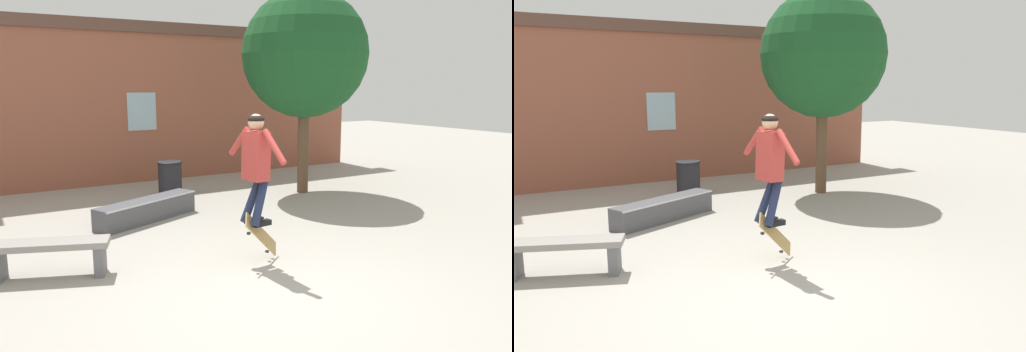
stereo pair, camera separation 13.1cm
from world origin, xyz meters
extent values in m
plane|color=#A39E93|center=(0.00, 0.00, 0.00)|extent=(40.00, 40.00, 0.00)
cube|color=#93513D|center=(0.00, 7.37, 1.78)|extent=(13.98, 0.40, 3.56)
cube|color=brown|center=(0.00, 7.37, 3.70)|extent=(14.68, 0.52, 0.27)
cube|color=#99B7C6|center=(0.82, 7.16, 1.72)|extent=(0.70, 0.02, 0.90)
cylinder|color=brown|center=(3.49, 4.22, 0.99)|extent=(0.24, 0.24, 1.99)
sphere|color=#194C23|center=(3.49, 4.22, 2.99)|extent=(2.69, 2.69, 2.69)
cube|color=gray|center=(-2.11, 1.74, 0.42)|extent=(1.49, 0.86, 0.08)
cube|color=slate|center=(-2.68, 1.95, 0.19)|extent=(0.22, 0.34, 0.38)
cube|color=slate|center=(-1.55, 1.53, 0.19)|extent=(0.22, 0.34, 0.38)
cube|color=#4C4C51|center=(-0.25, 3.66, 0.19)|extent=(2.01, 1.20, 0.39)
cube|color=#B7B7BC|center=(-0.16, 3.48, 0.38)|extent=(1.86, 0.86, 0.02)
cylinder|color=black|center=(0.80, 5.32, 0.38)|extent=(0.50, 0.50, 0.75)
torus|color=black|center=(0.80, 5.32, 0.73)|extent=(0.54, 0.54, 0.04)
cube|color=#B23833|center=(0.34, 0.85, 1.46)|extent=(0.28, 0.37, 0.64)
sphere|color=tan|center=(0.34, 0.85, 1.90)|extent=(0.23, 0.23, 0.21)
ellipsoid|color=black|center=(0.34, 0.85, 1.93)|extent=(0.24, 0.24, 0.12)
cylinder|color=#1E2847|center=(0.33, 0.94, 0.87)|extent=(0.34, 0.16, 0.65)
cube|color=black|center=(0.36, 0.94, 0.58)|extent=(0.27, 0.13, 0.07)
cylinder|color=#1E2847|center=(0.35, 0.77, 0.87)|extent=(0.33, 0.22, 0.65)
cube|color=black|center=(0.38, 0.77, 0.58)|extent=(0.27, 0.13, 0.07)
cylinder|color=#B23833|center=(0.30, 1.23, 1.62)|extent=(0.13, 0.44, 0.42)
cylinder|color=#B23833|center=(0.39, 0.48, 1.62)|extent=(0.13, 0.44, 0.42)
cube|color=#AD894C|center=(0.43, 0.86, 0.39)|extent=(0.67, 0.35, 0.70)
cylinder|color=black|center=(0.63, 1.03, 0.27)|extent=(0.08, 0.06, 0.07)
cylinder|color=black|center=(0.54, 0.89, 0.13)|extent=(0.08, 0.06, 0.07)
cylinder|color=black|center=(0.27, 0.91, 0.62)|extent=(0.08, 0.06, 0.07)
cylinder|color=black|center=(0.18, 0.76, 0.47)|extent=(0.08, 0.06, 0.07)
camera|label=1|loc=(-2.85, -4.66, 2.38)|focal=35.00mm
camera|label=2|loc=(-2.73, -4.72, 2.38)|focal=35.00mm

